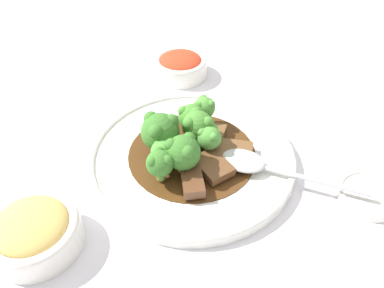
{
  "coord_description": "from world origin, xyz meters",
  "views": [
    {
      "loc": [
        0.35,
        -0.18,
        0.4
      ],
      "look_at": [
        0.0,
        0.0,
        0.03
      ],
      "focal_mm": 35.0,
      "sensor_mm": 36.0,
      "label": 1
    }
  ],
  "objects_px": {
    "broccoli_floret_2": "(160,131)",
    "broccoli_floret_4": "(204,107)",
    "beef_strip_2": "(230,150)",
    "sauce_dish": "(369,195)",
    "beef_strip_0": "(213,166)",
    "broccoli_floret_6": "(209,137)",
    "serving_spoon": "(253,163)",
    "beef_strip_3": "(192,181)",
    "side_bowl_kimchi": "(181,65)",
    "broccoli_floret_3": "(183,152)",
    "broccoli_floret_5": "(163,152)",
    "beef_strip_1": "(209,131)",
    "broccoli_floret_7": "(198,126)",
    "broccoli_floret_1": "(160,163)",
    "broccoli_floret_0": "(192,117)",
    "main_plate": "(192,156)",
    "side_bowl_appetizer": "(34,231)"
  },
  "relations": [
    {
      "from": "broccoli_floret_2",
      "to": "broccoli_floret_4",
      "type": "xyz_separation_m",
      "value": [
        -0.03,
        0.09,
        -0.01
      ]
    },
    {
      "from": "beef_strip_2",
      "to": "sauce_dish",
      "type": "relative_size",
      "value": 0.89
    },
    {
      "from": "beef_strip_0",
      "to": "broccoli_floret_6",
      "type": "relative_size",
      "value": 1.25
    },
    {
      "from": "beef_strip_2",
      "to": "broccoli_floret_4",
      "type": "height_order",
      "value": "broccoli_floret_4"
    },
    {
      "from": "broccoli_floret_4",
      "to": "sauce_dish",
      "type": "bearing_deg",
      "value": 30.06
    },
    {
      "from": "broccoli_floret_6",
      "to": "serving_spoon",
      "type": "height_order",
      "value": "broccoli_floret_6"
    },
    {
      "from": "beef_strip_3",
      "to": "side_bowl_kimchi",
      "type": "xyz_separation_m",
      "value": [
        -0.28,
        0.12,
        -0.0
      ]
    },
    {
      "from": "broccoli_floret_3",
      "to": "broccoli_floret_5",
      "type": "bearing_deg",
      "value": -135.07
    },
    {
      "from": "broccoli_floret_4",
      "to": "sauce_dish",
      "type": "distance_m",
      "value": 0.26
    },
    {
      "from": "beef_strip_1",
      "to": "broccoli_floret_7",
      "type": "bearing_deg",
      "value": -68.19
    },
    {
      "from": "broccoli_floret_4",
      "to": "serving_spoon",
      "type": "bearing_deg",
      "value": 6.36
    },
    {
      "from": "broccoli_floret_2",
      "to": "broccoli_floret_3",
      "type": "bearing_deg",
      "value": 11.42
    },
    {
      "from": "broccoli_floret_1",
      "to": "beef_strip_1",
      "type": "bearing_deg",
      "value": 116.16
    },
    {
      "from": "beef_strip_3",
      "to": "broccoli_floret_1",
      "type": "height_order",
      "value": "broccoli_floret_1"
    },
    {
      "from": "sauce_dish",
      "to": "serving_spoon",
      "type": "bearing_deg",
      "value": -132.46
    },
    {
      "from": "broccoli_floret_2",
      "to": "broccoli_floret_5",
      "type": "xyz_separation_m",
      "value": [
        0.03,
        -0.01,
        -0.01
      ]
    },
    {
      "from": "broccoli_floret_2",
      "to": "broccoli_floret_5",
      "type": "height_order",
      "value": "broccoli_floret_2"
    },
    {
      "from": "broccoli_floret_6",
      "to": "broccoli_floret_0",
      "type": "bearing_deg",
      "value": 178.85
    },
    {
      "from": "beef_strip_2",
      "to": "broccoli_floret_5",
      "type": "bearing_deg",
      "value": -102.43
    },
    {
      "from": "broccoli_floret_6",
      "to": "sauce_dish",
      "type": "bearing_deg",
      "value": 44.25
    },
    {
      "from": "main_plate",
      "to": "broccoli_floret_2",
      "type": "relative_size",
      "value": 4.94
    },
    {
      "from": "beef_strip_1",
      "to": "broccoli_floret_6",
      "type": "height_order",
      "value": "broccoli_floret_6"
    },
    {
      "from": "side_bowl_kimchi",
      "to": "broccoli_floret_6",
      "type": "bearing_deg",
      "value": -16.59
    },
    {
      "from": "main_plate",
      "to": "broccoli_floret_1",
      "type": "height_order",
      "value": "broccoli_floret_1"
    },
    {
      "from": "broccoli_floret_5",
      "to": "broccoli_floret_0",
      "type": "bearing_deg",
      "value": 125.12
    },
    {
      "from": "beef_strip_2",
      "to": "broccoli_floret_7",
      "type": "relative_size",
      "value": 1.33
    },
    {
      "from": "beef_strip_3",
      "to": "broccoli_floret_5",
      "type": "xyz_separation_m",
      "value": [
        -0.05,
        -0.02,
        0.02
      ]
    },
    {
      "from": "broccoli_floret_7",
      "to": "sauce_dish",
      "type": "relative_size",
      "value": 0.67
    },
    {
      "from": "beef_strip_3",
      "to": "serving_spoon",
      "type": "xyz_separation_m",
      "value": [
        0.01,
        0.09,
        -0.0
      ]
    },
    {
      "from": "broccoli_floret_4",
      "to": "beef_strip_2",
      "type": "bearing_deg",
      "value": 0.08
    },
    {
      "from": "beef_strip_1",
      "to": "broccoli_floret_1",
      "type": "height_order",
      "value": "broccoli_floret_1"
    },
    {
      "from": "broccoli_floret_7",
      "to": "beef_strip_2",
      "type": "bearing_deg",
      "value": 38.53
    },
    {
      "from": "broccoli_floret_6",
      "to": "serving_spoon",
      "type": "bearing_deg",
      "value": 36.48
    },
    {
      "from": "broccoli_floret_3",
      "to": "side_bowl_appetizer",
      "type": "height_order",
      "value": "broccoli_floret_3"
    },
    {
      "from": "broccoli_floret_7",
      "to": "side_bowl_appetizer",
      "type": "bearing_deg",
      "value": -77.71
    },
    {
      "from": "beef_strip_3",
      "to": "broccoli_floret_0",
      "type": "height_order",
      "value": "broccoli_floret_0"
    },
    {
      "from": "serving_spoon",
      "to": "side_bowl_appetizer",
      "type": "xyz_separation_m",
      "value": [
        -0.03,
        -0.29,
        -0.0
      ]
    },
    {
      "from": "beef_strip_3",
      "to": "sauce_dish",
      "type": "distance_m",
      "value": 0.24
    },
    {
      "from": "sauce_dish",
      "to": "broccoli_floret_4",
      "type": "bearing_deg",
      "value": -149.94
    },
    {
      "from": "beef_strip_3",
      "to": "sauce_dish",
      "type": "relative_size",
      "value": 0.68
    },
    {
      "from": "broccoli_floret_4",
      "to": "sauce_dish",
      "type": "relative_size",
      "value": 0.56
    },
    {
      "from": "beef_strip_2",
      "to": "broccoli_floret_6",
      "type": "distance_m",
      "value": 0.04
    },
    {
      "from": "broccoli_floret_1",
      "to": "serving_spoon",
      "type": "xyz_separation_m",
      "value": [
        0.04,
        0.12,
        -0.02
      ]
    },
    {
      "from": "broccoli_floret_7",
      "to": "broccoli_floret_2",
      "type": "bearing_deg",
      "value": -102.57
    },
    {
      "from": "broccoli_floret_1",
      "to": "side_bowl_kimchi",
      "type": "xyz_separation_m",
      "value": [
        -0.25,
        0.15,
        -0.03
      ]
    },
    {
      "from": "broccoli_floret_6",
      "to": "side_bowl_kimchi",
      "type": "height_order",
      "value": "broccoli_floret_6"
    },
    {
      "from": "beef_strip_3",
      "to": "broccoli_floret_3",
      "type": "height_order",
      "value": "broccoli_floret_3"
    },
    {
      "from": "beef_strip_1",
      "to": "side_bowl_kimchi",
      "type": "bearing_deg",
      "value": 165.96
    },
    {
      "from": "beef_strip_1",
      "to": "broccoli_floret_4",
      "type": "bearing_deg",
      "value": 166.21
    },
    {
      "from": "main_plate",
      "to": "beef_strip_2",
      "type": "height_order",
      "value": "beef_strip_2"
    }
  ]
}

